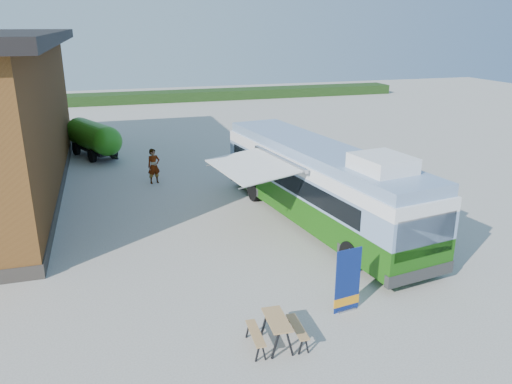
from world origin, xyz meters
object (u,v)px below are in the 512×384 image
object	(u,v)px
banner	(347,286)
person_b	(242,168)
picnic_table	(277,326)
bus	(318,182)
person_a	(154,166)
slurry_tanker	(93,137)

from	to	relation	value
banner	person_b	distance (m)	12.40
person_b	banner	bearing A→B (deg)	25.58
picnic_table	person_b	distance (m)	13.64
picnic_table	person_b	bearing A→B (deg)	81.00
bus	person_b	bearing A→B (deg)	96.19
bus	person_a	world-z (taller)	bus
bus	person_b	size ratio (longest dim) A/B	7.32
person_b	slurry_tanker	xyz separation A→B (m)	(-7.27, 8.01, 0.40)
picnic_table	person_b	xyz separation A→B (m)	(2.69, 13.37, 0.27)
person_b	picnic_table	bearing A→B (deg)	15.35
picnic_table	slurry_tanker	size ratio (longest dim) A/B	0.26
banner	person_b	size ratio (longest dim) A/B	1.14
banner	person_a	bearing A→B (deg)	97.49
person_b	slurry_tanker	world-z (taller)	slurry_tanker
picnic_table	person_a	bearing A→B (deg)	98.45
banner	slurry_tanker	xyz separation A→B (m)	(-7.01, 20.41, 0.46)
picnic_table	person_a	distance (m)	14.91
bus	slurry_tanker	world-z (taller)	bus
bus	banner	xyz separation A→B (m)	(-1.85, -6.39, -1.00)
person_b	bus	bearing A→B (deg)	41.60
person_a	bus	bearing A→B (deg)	-67.83
banner	picnic_table	distance (m)	2.63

